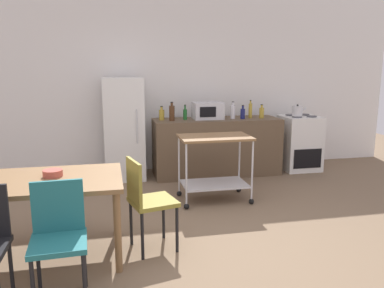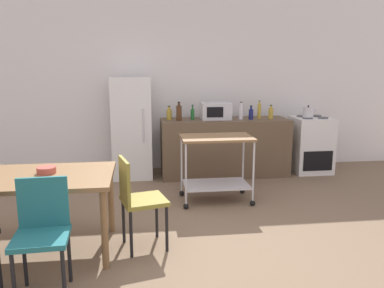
% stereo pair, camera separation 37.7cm
% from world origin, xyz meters
% --- Properties ---
extents(ground_plane, '(12.00, 12.00, 0.00)m').
position_xyz_m(ground_plane, '(0.00, 0.00, 0.00)').
color(ground_plane, brown).
extents(back_wall, '(8.40, 0.12, 2.90)m').
position_xyz_m(back_wall, '(0.00, 3.20, 1.45)').
color(back_wall, white).
rests_on(back_wall, ground_plane).
extents(kitchen_counter, '(2.00, 0.64, 0.90)m').
position_xyz_m(kitchen_counter, '(0.90, 2.60, 0.45)').
color(kitchen_counter, brown).
rests_on(kitchen_counter, ground_plane).
extents(dining_table, '(1.50, 0.90, 0.75)m').
position_xyz_m(dining_table, '(-1.43, 0.19, 0.67)').
color(dining_table, brown).
rests_on(dining_table, ground_plane).
extents(chair_olive, '(0.48, 0.48, 0.89)m').
position_xyz_m(chair_olive, '(-0.46, 0.17, 0.52)').
color(chair_olive, olive).
rests_on(chair_olive, ground_plane).
extents(chair_teal, '(0.42, 0.42, 0.89)m').
position_xyz_m(chair_teal, '(-1.17, -0.49, 0.52)').
color(chair_teal, '#1E666B').
rests_on(chair_teal, ground_plane).
extents(stove_oven, '(0.60, 0.61, 0.92)m').
position_xyz_m(stove_oven, '(2.35, 2.62, 0.45)').
color(stove_oven, white).
rests_on(stove_oven, ground_plane).
extents(refrigerator, '(0.60, 0.63, 1.55)m').
position_xyz_m(refrigerator, '(-0.55, 2.70, 0.78)').
color(refrigerator, white).
rests_on(refrigerator, ground_plane).
extents(kitchen_cart, '(0.91, 0.57, 0.85)m').
position_xyz_m(kitchen_cart, '(0.54, 1.39, 0.57)').
color(kitchen_cart, brown).
rests_on(kitchen_cart, ground_plane).
extents(bottle_sesame_oil, '(0.08, 0.08, 0.22)m').
position_xyz_m(bottle_sesame_oil, '(0.03, 2.65, 0.99)').
color(bottle_sesame_oil, gold).
rests_on(bottle_sesame_oil, kitchen_counter).
extents(bottle_hot_sauce, '(0.08, 0.08, 0.29)m').
position_xyz_m(bottle_hot_sauce, '(0.17, 2.55, 1.02)').
color(bottle_hot_sauce, '#4C2D19').
rests_on(bottle_hot_sauce, kitchen_counter).
extents(bottle_soy_sauce, '(0.06, 0.06, 0.23)m').
position_xyz_m(bottle_soy_sauce, '(0.39, 2.61, 0.99)').
color(bottle_soy_sauce, '#1E6628').
rests_on(bottle_soy_sauce, kitchen_counter).
extents(microwave, '(0.46, 0.35, 0.26)m').
position_xyz_m(microwave, '(0.76, 2.63, 1.03)').
color(microwave, silver).
rests_on(microwave, kitchen_counter).
extents(bottle_olive_oil, '(0.07, 0.07, 0.27)m').
position_xyz_m(bottle_olive_oil, '(1.15, 2.56, 1.01)').
color(bottle_olive_oil, silver).
rests_on(bottle_olive_oil, kitchen_counter).
extents(bottle_soda, '(0.07, 0.07, 0.22)m').
position_xyz_m(bottle_soda, '(1.30, 2.52, 0.99)').
color(bottle_soda, navy).
rests_on(bottle_soda, kitchen_counter).
extents(bottle_wine, '(0.06, 0.06, 0.29)m').
position_xyz_m(bottle_wine, '(1.45, 2.59, 1.02)').
color(bottle_wine, gold).
rests_on(bottle_wine, kitchen_counter).
extents(bottle_vinegar, '(0.08, 0.08, 0.22)m').
position_xyz_m(bottle_vinegar, '(1.63, 2.55, 0.99)').
color(bottle_vinegar, gold).
rests_on(bottle_vinegar, kitchen_counter).
extents(fruit_bowl, '(0.17, 0.17, 0.06)m').
position_xyz_m(fruit_bowl, '(-1.29, 0.26, 0.78)').
color(fruit_bowl, '#B24C3F').
rests_on(fruit_bowl, dining_table).
extents(kettle, '(0.24, 0.17, 0.19)m').
position_xyz_m(kettle, '(2.23, 2.52, 1.00)').
color(kettle, silver).
rests_on(kettle, stove_oven).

